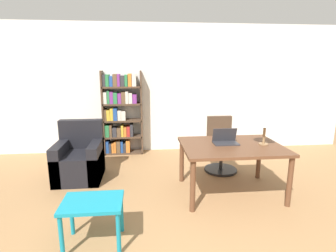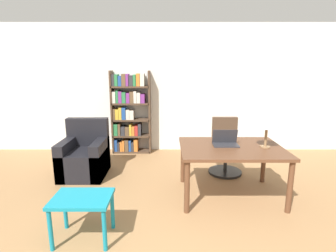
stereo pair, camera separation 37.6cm
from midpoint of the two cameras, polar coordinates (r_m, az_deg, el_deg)
wall_back at (r=5.68m, az=-2.07°, el=8.06°), size 8.00×0.06×2.70m
desk at (r=3.81m, az=10.89°, el=-5.37°), size 1.40×1.04×0.73m
laptop at (r=3.82m, az=9.64°, el=-3.11°), size 0.35×0.21×0.22m
table_lamp at (r=3.83m, az=17.85°, el=1.32°), size 0.32×0.32×0.46m
office_chair at (r=4.71m, az=9.13°, el=-4.69°), size 0.57×0.57×0.96m
side_table_blue at (r=2.94m, az=-19.82°, el=-16.60°), size 0.61×0.45×0.49m
armchair at (r=4.64m, az=-20.93°, el=-7.00°), size 0.72×0.77×0.94m
bookshelf at (r=5.58m, az=-12.31°, el=2.69°), size 0.82×0.28×1.74m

